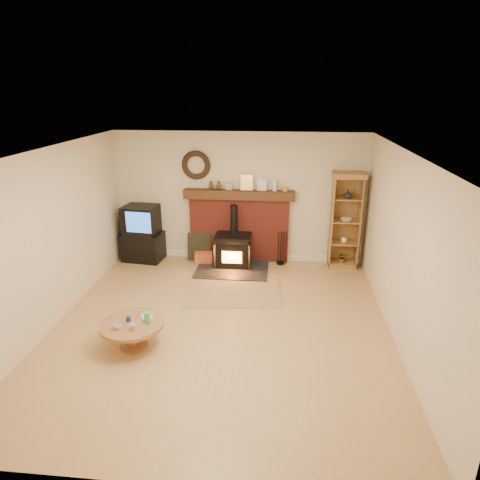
# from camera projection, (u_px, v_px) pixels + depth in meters

# --- Properties ---
(ground) EXTENTS (5.50, 5.50, 0.00)m
(ground) POSITION_uv_depth(u_px,v_px,m) (221.00, 326.00, 6.43)
(ground) COLOR tan
(ground) RESTS_ON ground
(room_shell) EXTENTS (5.02, 5.52, 2.61)m
(room_shell) POSITION_uv_depth(u_px,v_px,m) (219.00, 215.00, 5.94)
(room_shell) COLOR beige
(room_shell) RESTS_ON ground
(chimney_breast) EXTENTS (2.20, 0.22, 1.78)m
(chimney_breast) POSITION_uv_depth(u_px,v_px,m) (239.00, 223.00, 8.66)
(chimney_breast) COLOR maroon
(chimney_breast) RESTS_ON ground
(wood_stove) EXTENTS (1.40, 1.00, 1.22)m
(wood_stove) POSITION_uv_depth(u_px,v_px,m) (233.00, 252.00, 8.46)
(wood_stove) COLOR black
(wood_stove) RESTS_ON ground
(area_rug) EXTENTS (1.77, 1.31, 0.01)m
(area_rug) POSITION_uv_depth(u_px,v_px,m) (232.00, 292.00, 7.49)
(area_rug) COLOR brown
(area_rug) RESTS_ON ground
(tv_unit) EXTENTS (0.85, 0.64, 1.15)m
(tv_unit) POSITION_uv_depth(u_px,v_px,m) (142.00, 234.00, 8.74)
(tv_unit) COLOR black
(tv_unit) RESTS_ON ground
(curio_cabinet) EXTENTS (0.61, 0.44, 1.89)m
(curio_cabinet) POSITION_uv_depth(u_px,v_px,m) (345.00, 220.00, 8.30)
(curio_cabinet) COLOR brown
(curio_cabinet) RESTS_ON ground
(firelog_box) EXTENTS (0.39, 0.28, 0.22)m
(firelog_box) POSITION_uv_depth(u_px,v_px,m) (204.00, 258.00, 8.71)
(firelog_box) COLOR gold
(firelog_box) RESTS_ON ground
(leaning_painting) EXTENTS (0.48, 0.13, 0.58)m
(leaning_painting) POSITION_uv_depth(u_px,v_px,m) (199.00, 247.00, 8.80)
(leaning_painting) COLOR black
(leaning_painting) RESTS_ON ground
(fire_tools) EXTENTS (0.19, 0.16, 0.70)m
(fire_tools) POSITION_uv_depth(u_px,v_px,m) (281.00, 257.00, 8.64)
(fire_tools) COLOR black
(fire_tools) RESTS_ON ground
(coffee_table) EXTENTS (0.87, 0.87, 0.53)m
(coffee_table) POSITION_uv_depth(u_px,v_px,m) (132.00, 327.00, 5.84)
(coffee_table) COLOR brown
(coffee_table) RESTS_ON ground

